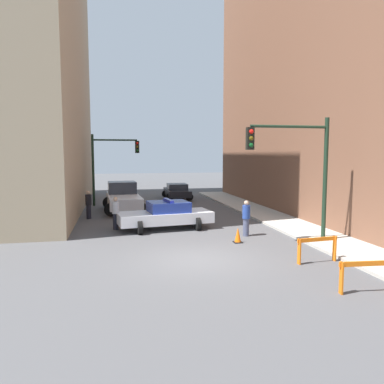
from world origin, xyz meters
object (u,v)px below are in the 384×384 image
object	(u,v)px
police_car	(166,215)
white_truck	(123,197)
pedestrian_corner	(89,204)
traffic_light_near	(300,160)
barrier_mid	(317,245)
pedestrian_crossing	(116,213)
barrier_front	(367,271)
traffic_cone	(238,235)
parked_car_near	(177,191)
traffic_light_far	(108,159)
pedestrian_sidewalk	(246,218)

from	to	relation	value
police_car	white_truck	bearing A→B (deg)	9.39
police_car	pedestrian_corner	size ratio (longest dim) A/B	2.95
traffic_light_near	barrier_mid	distance (m)	4.04
white_truck	pedestrian_crossing	size ratio (longest dim) A/B	3.31
police_car	white_truck	world-z (taller)	white_truck
police_car	pedestrian_crossing	distance (m)	2.51
barrier_front	traffic_cone	bearing A→B (deg)	103.98
white_truck	traffic_light_near	bearing A→B (deg)	-59.87
parked_car_near	traffic_cone	size ratio (longest dim) A/B	6.61
traffic_light_near	police_car	world-z (taller)	traffic_light_near
traffic_light_far	traffic_cone	bearing A→B (deg)	-66.87
white_truck	barrier_front	world-z (taller)	white_truck
traffic_light_far	pedestrian_crossing	size ratio (longest dim) A/B	3.13
barrier_front	traffic_cone	size ratio (longest dim) A/B	2.44
police_car	pedestrian_sidewalk	size ratio (longest dim) A/B	2.95
pedestrian_corner	pedestrian_sidewalk	world-z (taller)	same
traffic_light_far	police_car	bearing A→B (deg)	-72.86
traffic_light_near	pedestrian_corner	distance (m)	12.49
barrier_front	traffic_light_far	bearing A→B (deg)	110.26
parked_car_near	pedestrian_sidewalk	bearing A→B (deg)	-85.60
white_truck	traffic_light_far	bearing A→B (deg)	105.02
traffic_light_near	parked_car_near	world-z (taller)	traffic_light_near
traffic_light_near	parked_car_near	size ratio (longest dim) A/B	1.20
traffic_light_far	pedestrian_corner	distance (m)	6.27
white_truck	pedestrian_sidewalk	distance (m)	10.45
white_truck	traffic_cone	world-z (taller)	white_truck
traffic_light_far	pedestrian_crossing	xyz separation A→B (m)	(0.44, -9.14, -2.54)
traffic_light_far	barrier_mid	xyz separation A→B (m)	(7.34, -16.42, -2.78)
pedestrian_corner	pedestrian_sidewalk	distance (m)	9.73
pedestrian_sidewalk	white_truck	bearing A→B (deg)	-153.82
pedestrian_corner	parked_car_near	bearing A→B (deg)	96.96
parked_car_near	pedestrian_crossing	bearing A→B (deg)	-111.99
barrier_mid	traffic_cone	world-z (taller)	barrier_mid
parked_car_near	barrier_front	size ratio (longest dim) A/B	2.71
pedestrian_corner	white_truck	bearing A→B (deg)	98.02
pedestrian_corner	barrier_front	xyz separation A→B (m)	(8.24, -13.69, -0.24)
pedestrian_crossing	traffic_cone	bearing A→B (deg)	-162.29
pedestrian_crossing	traffic_light_near	bearing A→B (deg)	-156.11
traffic_light_near	pedestrian_crossing	size ratio (longest dim) A/B	3.13
police_car	parked_car_near	world-z (taller)	police_car
traffic_light_near	traffic_cone	bearing A→B (deg)	164.74
traffic_light_far	pedestrian_sidewalk	world-z (taller)	traffic_light_far
police_car	pedestrian_corner	bearing A→B (deg)	38.95
barrier_front	pedestrian_sidewalk	bearing A→B (deg)	95.94
pedestrian_crossing	pedestrian_sidewalk	distance (m)	6.52
pedestrian_crossing	barrier_front	distance (m)	12.19
parked_car_near	traffic_cone	bearing A→B (deg)	-88.69
traffic_light_near	pedestrian_sidewalk	size ratio (longest dim) A/B	3.13
pedestrian_corner	police_car	bearing A→B (deg)	1.55
parked_car_near	barrier_front	distance (m)	22.15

